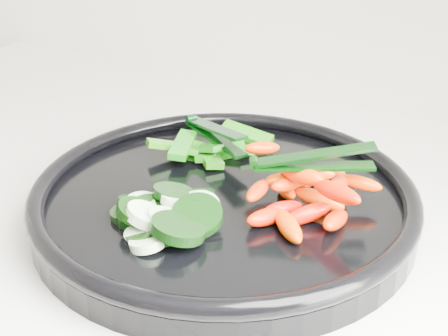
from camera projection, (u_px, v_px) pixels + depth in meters
The scene contains 6 objects.
veggie_tray at pixel (224, 200), 0.61m from camera, with size 0.44×0.44×0.04m.
cucumber_pile at pixel (160, 213), 0.56m from camera, with size 0.12×0.12×0.04m.
carrot_pile at pixel (307, 192), 0.58m from camera, with size 0.14×0.17×0.05m.
pepper_pile at pixel (207, 148), 0.69m from camera, with size 0.11×0.11×0.04m.
tong_carrot at pixel (310, 161), 0.56m from camera, with size 0.10×0.07×0.02m.
tong_pepper at pixel (213, 132), 0.68m from camera, with size 0.11×0.07×0.02m.
Camera 1 is at (-0.07, 1.19, 1.25)m, focal length 50.00 mm.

